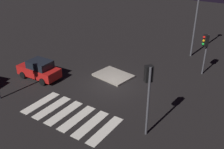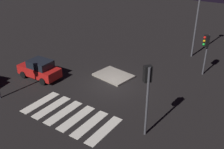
% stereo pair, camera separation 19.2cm
% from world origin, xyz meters
% --- Properties ---
extents(ground_plane, '(80.00, 80.00, 0.00)m').
position_xyz_m(ground_plane, '(0.00, 0.00, 0.00)').
color(ground_plane, black).
extents(traffic_island, '(3.39, 2.75, 0.18)m').
position_xyz_m(traffic_island, '(-0.79, 1.40, 0.09)').
color(traffic_island, gray).
rests_on(traffic_island, ground).
extents(car_red, '(3.86, 1.90, 1.66)m').
position_xyz_m(car_red, '(-5.90, -2.34, 0.81)').
color(car_red, red).
rests_on(car_red, ground).
extents(traffic_light_north, '(0.54, 0.53, 3.63)m').
position_xyz_m(traffic_light_north, '(5.42, 6.12, 2.75)').
color(traffic_light_north, '#47474C').
rests_on(traffic_light_north, ground).
extents(traffic_light_east, '(0.53, 0.54, 4.49)m').
position_xyz_m(traffic_light_east, '(5.00, -3.87, 3.40)').
color(traffic_light_east, '#47474C').
rests_on(traffic_light_east, ground).
extents(street_lamp, '(0.56, 0.56, 8.12)m').
position_xyz_m(street_lamp, '(3.28, 9.83, 5.49)').
color(street_lamp, '#47474C').
rests_on(street_lamp, ground).
extents(crosswalk_near, '(6.45, 3.20, 0.02)m').
position_xyz_m(crosswalk_near, '(-0.00, -5.08, 0.01)').
color(crosswalk_near, silver).
rests_on(crosswalk_near, ground).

